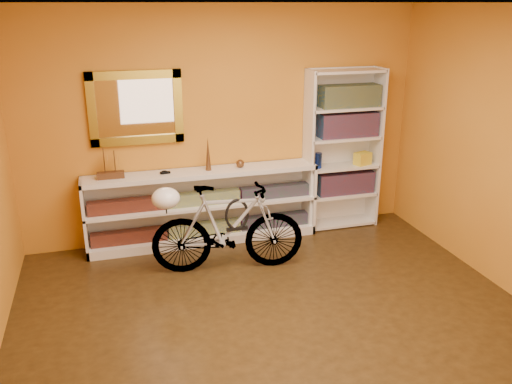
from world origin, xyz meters
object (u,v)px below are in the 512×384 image
object	(u,v)px
console_unit	(203,207)
bookcase	(342,150)
bicycle	(228,228)
helmet	(166,198)

from	to	relation	value
console_unit	bookcase	size ratio (longest dim) A/B	1.37
console_unit	bicycle	size ratio (longest dim) A/B	1.66
bookcase	bicycle	distance (m)	1.83
console_unit	bookcase	xyz separation A→B (m)	(1.69, 0.03, 0.52)
bookcase	helmet	distance (m)	2.29
console_unit	bookcase	world-z (taller)	bookcase
console_unit	helmet	xyz separation A→B (m)	(-0.49, -0.67, 0.39)
bookcase	helmet	world-z (taller)	bookcase
bookcase	bicycle	size ratio (longest dim) A/B	1.21
console_unit	helmet	bearing A→B (deg)	-125.98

